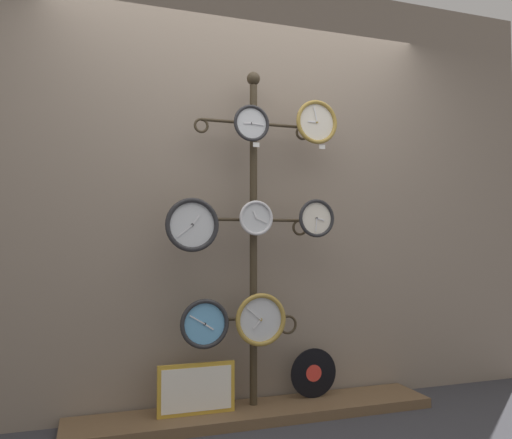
# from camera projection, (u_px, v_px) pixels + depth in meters

# --- Properties ---
(shop_wall) EXTENTS (4.40, 0.04, 2.80)m
(shop_wall) POSITION_uv_depth(u_px,v_px,m) (246.00, 187.00, 3.23)
(shop_wall) COLOR gray
(shop_wall) RESTS_ON ground_plane
(low_shelf) EXTENTS (2.20, 0.36, 0.06)m
(low_shelf) POSITION_uv_depth(u_px,v_px,m) (257.00, 413.00, 2.96)
(low_shelf) COLOR brown
(low_shelf) RESTS_ON ground_plane
(display_stand) EXTENTS (0.75, 0.33, 2.10)m
(display_stand) POSITION_uv_depth(u_px,v_px,m) (253.00, 272.00, 3.05)
(display_stand) COLOR #382D1E
(display_stand) RESTS_ON ground_plane
(clock_top_center) EXTENTS (0.22, 0.04, 0.22)m
(clock_top_center) POSITION_uv_depth(u_px,v_px,m) (251.00, 123.00, 2.98)
(clock_top_center) COLOR silver
(clock_top_right) EXTENTS (0.28, 0.04, 0.28)m
(clock_top_right) POSITION_uv_depth(u_px,v_px,m) (316.00, 122.00, 3.13)
(clock_top_right) COLOR silver
(clock_middle_left) EXTENTS (0.31, 0.04, 0.31)m
(clock_middle_left) POSITION_uv_depth(u_px,v_px,m) (192.00, 225.00, 2.86)
(clock_middle_left) COLOR silver
(clock_middle_center) EXTENTS (0.21, 0.04, 0.21)m
(clock_middle_center) POSITION_uv_depth(u_px,v_px,m) (256.00, 218.00, 2.99)
(clock_middle_center) COLOR silver
(clock_middle_right) EXTENTS (0.24, 0.04, 0.24)m
(clock_middle_right) POSITION_uv_depth(u_px,v_px,m) (316.00, 218.00, 3.09)
(clock_middle_right) COLOR silver
(clock_bottom_left) EXTENTS (0.29, 0.04, 0.29)m
(clock_bottom_left) POSITION_uv_depth(u_px,v_px,m) (205.00, 324.00, 2.85)
(clock_bottom_left) COLOR #60A8DB
(clock_bottom_center) EXTENTS (0.31, 0.04, 0.31)m
(clock_bottom_center) POSITION_uv_depth(u_px,v_px,m) (261.00, 320.00, 2.94)
(clock_bottom_center) COLOR silver
(vinyl_record) EXTENTS (0.31, 0.01, 0.31)m
(vinyl_record) POSITION_uv_depth(u_px,v_px,m) (314.00, 373.00, 3.15)
(vinyl_record) COLOR black
(vinyl_record) RESTS_ON low_shelf
(picture_frame) EXTENTS (0.45, 0.02, 0.29)m
(picture_frame) POSITION_uv_depth(u_px,v_px,m) (197.00, 389.00, 2.84)
(picture_frame) COLOR gold
(picture_frame) RESTS_ON low_shelf
(price_tag_upper) EXTENTS (0.04, 0.00, 0.03)m
(price_tag_upper) POSITION_uv_depth(u_px,v_px,m) (256.00, 145.00, 2.98)
(price_tag_upper) COLOR white
(price_tag_mid) EXTENTS (0.04, 0.00, 0.03)m
(price_tag_mid) POSITION_uv_depth(u_px,v_px,m) (322.00, 147.00, 3.14)
(price_tag_mid) COLOR white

